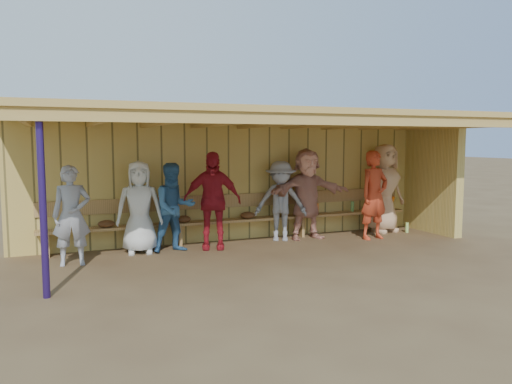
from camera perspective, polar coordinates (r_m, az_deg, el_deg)
ground at (r=9.07m, az=0.84°, el=-6.83°), size 90.00×90.00×0.00m
player_a at (r=8.50m, az=-20.33°, el=-2.52°), size 0.61×0.42×1.61m
player_b at (r=9.06m, az=-13.19°, el=-1.70°), size 0.87×0.64×1.65m
player_c at (r=9.06m, az=-9.33°, el=-1.77°), size 0.85×0.70×1.60m
player_d at (r=9.21m, az=-5.05°, el=-0.97°), size 1.14×0.75×1.80m
player_e at (r=9.95m, az=2.83°, el=-1.04°), size 1.18×0.97×1.59m
player_f at (r=10.16m, az=5.85°, el=-0.21°), size 1.73×0.59×1.84m
player_g at (r=10.37m, az=13.36°, el=-0.34°), size 0.70×0.51×1.80m
player_h at (r=11.22m, az=14.48°, el=0.41°), size 1.03×0.76×1.93m
dugout_structure at (r=9.63m, az=1.39°, el=4.10°), size 8.80×3.20×2.50m
bench at (r=9.99m, az=-1.66°, el=-2.57°), size 7.60×0.34×0.93m
dugout_equipment at (r=9.74m, az=-3.61°, el=-3.02°), size 6.45×0.62×0.80m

